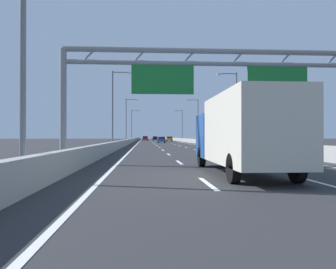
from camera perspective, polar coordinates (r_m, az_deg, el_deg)
The scene contains 53 objects.
ground_plane at distance 98.45m, azimuth -1.63°, elevation -1.17°, with size 260.00×260.00×0.00m, color #2D2D30.
lane_dash_left_1 at distance 11.14m, azimuth 6.52°, elevation -7.95°, with size 0.16×3.00×0.01m, color white.
lane_dash_left_2 at distance 20.02m, azimuth 1.87°, elevation -4.55°, with size 0.16×3.00×0.01m, color white.
lane_dash_left_3 at distance 28.97m, azimuth 0.10°, elevation -3.24°, with size 0.16×3.00×0.01m, color white.
lane_dash_left_4 at distance 37.94m, azimuth -0.84°, elevation -2.54°, with size 0.16×3.00×0.01m, color white.
lane_dash_left_5 at distance 46.93m, azimuth -1.41°, elevation -2.12°, with size 0.16×3.00×0.01m, color white.
lane_dash_left_6 at distance 55.92m, azimuth -1.80°, elevation -1.82°, with size 0.16×3.00×0.01m, color white.
lane_dash_left_7 at distance 64.91m, azimuth -2.08°, elevation -1.61°, with size 0.16×3.00×0.01m, color white.
lane_dash_left_8 at distance 73.91m, azimuth -2.30°, elevation -1.45°, with size 0.16×3.00×0.01m, color white.
lane_dash_left_9 at distance 82.90m, azimuth -2.46°, elevation -1.33°, with size 0.16×3.00×0.01m, color white.
lane_dash_left_10 at distance 91.90m, azimuth -2.60°, elevation -1.23°, with size 0.16×3.00×0.01m, color white.
lane_dash_left_11 at distance 100.89m, azimuth -2.71°, elevation -1.15°, with size 0.16×3.00×0.01m, color white.
lane_dash_left_12 at distance 109.89m, azimuth -2.80°, elevation -1.08°, with size 0.16×3.00×0.01m, color white.
lane_dash_left_13 at distance 118.89m, azimuth -2.88°, elevation -1.02°, with size 0.16×3.00×0.01m, color white.
lane_dash_left_14 at distance 127.89m, azimuth -2.95°, elevation -0.97°, with size 0.16×3.00×0.01m, color white.
lane_dash_left_15 at distance 136.89m, azimuth -3.01°, elevation -0.93°, with size 0.16×3.00×0.01m, color white.
lane_dash_left_16 at distance 145.88m, azimuth -3.06°, elevation -0.89°, with size 0.16×3.00×0.01m, color white.
lane_dash_left_17 at distance 154.88m, azimuth -3.10°, elevation -0.85°, with size 0.16×3.00×0.01m, color white.
lane_dash_right_1 at distance 12.30m, azimuth 23.38°, elevation -7.20°, with size 0.16×3.00×0.01m, color white.
lane_dash_right_2 at distance 20.69m, azimuth 11.87°, elevation -4.41°, with size 0.16×3.00×0.01m, color white.
lane_dash_right_3 at distance 29.44m, azimuth 7.11°, elevation -3.19°, with size 0.16×3.00×0.01m, color white.
lane_dash_right_4 at distance 38.30m, azimuth 4.55°, elevation -2.52°, with size 0.16×3.00×0.01m, color white.
lane_dash_right_5 at distance 47.22m, azimuth 2.96°, elevation -2.10°, with size 0.16×3.00×0.01m, color white.
lane_dash_right_6 at distance 56.16m, azimuth 1.87°, elevation -1.82°, with size 0.16×3.00×0.01m, color white.
lane_dash_right_7 at distance 65.12m, azimuth 1.08°, elevation -1.61°, with size 0.16×3.00×0.01m, color white.
lane_dash_right_8 at distance 74.09m, azimuth 0.49°, elevation -1.45°, with size 0.16×3.00×0.01m, color white.
lane_dash_right_9 at distance 83.07m, azimuth 0.02°, elevation -1.33°, with size 0.16×3.00×0.01m, color white.
lane_dash_right_10 at distance 92.05m, azimuth -0.36°, elevation -1.23°, with size 0.16×3.00×0.01m, color white.
lane_dash_right_11 at distance 101.03m, azimuth -0.67°, elevation -1.15°, with size 0.16×3.00×0.01m, color white.
lane_dash_right_12 at distance 110.02m, azimuth -0.93°, elevation -1.08°, with size 0.16×3.00×0.01m, color white.
lane_dash_right_13 at distance 119.00m, azimuth -1.15°, elevation -1.02°, with size 0.16×3.00×0.01m, color white.
lane_dash_right_14 at distance 127.99m, azimuth -1.34°, elevation -0.97°, with size 0.16×3.00×0.01m, color white.
lane_dash_right_15 at distance 136.99m, azimuth -1.50°, elevation -0.92°, with size 0.16×3.00×0.01m, color white.
lane_dash_right_16 at distance 145.98m, azimuth -1.64°, elevation -0.89°, with size 0.16×3.00×0.01m, color white.
lane_dash_right_17 at distance 154.97m, azimuth -1.77°, elevation -0.85°, with size 0.16×3.00×0.01m, color white.
edge_line_left at distance 86.39m, azimuth -4.81°, elevation -1.29°, with size 0.16×176.00×0.01m, color white.
edge_line_right at distance 86.85m, azimuth 2.14°, elevation -1.28°, with size 0.16×176.00×0.01m, color white.
barrier_left at distance 108.41m, azimuth -5.48°, elevation -0.84°, with size 0.45×220.00×0.95m.
barrier_right at distance 108.89m, azimuth 1.79°, elevation -0.84°, with size 0.45×220.00×0.95m.
sign_gantry at distance 19.74m, azimuth 7.65°, elevation 9.43°, with size 16.64×0.36×6.36m.
streetlamp_left_near at distance 12.74m, azimuth -21.48°, elevation 17.58°, with size 2.58×0.28×9.50m.
streetlamp_left_mid at distance 43.49m, azimuth -8.71°, elevation 4.86°, with size 2.58×0.28×9.50m.
streetlamp_right_mid at distance 44.77m, azimuth 10.77°, elevation 4.71°, with size 2.58×0.28×9.50m.
streetlamp_left_far at distance 74.95m, azimuth -6.65°, elevation 2.69°, with size 2.58×0.28×9.50m.
streetlamp_right_far at distance 75.70m, azimuth 4.72°, elevation 2.66°, with size 2.58×0.28×9.50m.
streetlamp_left_distant at distance 106.49m, azimuth -5.82°, elevation 1.80°, with size 2.58×0.28×9.50m.
streetlamp_right_distant at distance 107.02m, azimuth 2.20°, elevation 1.79°, with size 2.58×0.28×9.50m.
red_car at distance 121.34m, azimuth -3.73°, elevation -0.63°, with size 1.90×4.49×1.56m.
orange_car at distance 107.03m, azimuth 0.21°, elevation -0.70°, with size 1.77×4.51×1.45m.
black_car at distance 128.80m, azimuth -2.12°, elevation -0.62°, with size 1.79×4.27×1.51m.
white_car at distance 131.57m, azimuth -3.76°, elevation -0.63°, with size 1.83×4.10×1.41m.
blue_car at distance 81.13m, azimuth -1.06°, elevation -0.84°, with size 1.73×4.27×1.40m.
box_truck at distance 14.08m, azimuth 11.98°, elevation 0.43°, with size 2.35×8.53×3.02m.
Camera 1 is at (-3.78, 1.64, 1.49)m, focal length 37.48 mm.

